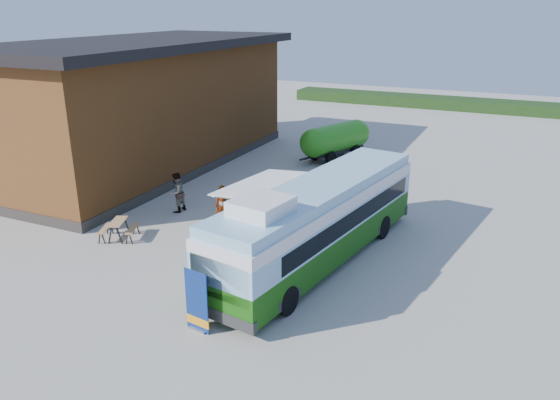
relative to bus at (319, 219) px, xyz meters
The scene contains 10 objects.
ground 4.47m from the bus, 154.69° to the right, with size 100.00×100.00×0.00m, color #BCB7AD.
barn 16.55m from the bus, 149.94° to the left, with size 9.60×21.20×7.50m.
hedge 36.51m from the bus, 83.28° to the left, with size 40.00×3.00×1.00m, color #264419.
bus is the anchor object (origin of this frame).
awning 2.39m from the bus, behind, with size 3.23×4.54×0.52m.
banner 6.26m from the bus, 104.76° to the right, with size 0.87×0.27×2.01m.
picnic_table 8.60m from the bus, 169.72° to the right, with size 1.78×1.70×0.80m.
person_a 5.40m from the bus, 163.09° to the left, with size 0.69×0.45×1.88m, color #999999.
person_b 8.36m from the bus, 164.60° to the left, with size 0.93×0.73×1.92m, color #999999.
slurry_tanker 15.14m from the bus, 106.82° to the left, with size 3.31×5.74×2.25m.
Camera 1 is at (10.39, -16.14, 9.33)m, focal length 35.00 mm.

